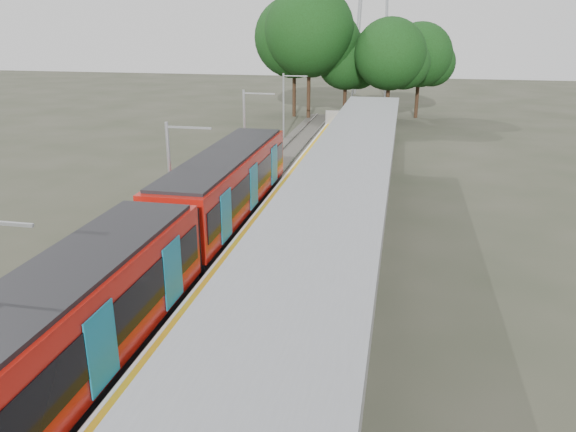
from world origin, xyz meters
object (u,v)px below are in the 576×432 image
object	(u,v)px
train	(167,239)
litter_bin	(327,226)
info_pillar_far	(357,191)
bench_far	(358,191)
info_pillar_near	(311,291)
bench_mid	(354,196)

from	to	relation	value
train	litter_bin	xyz separation A→B (m)	(5.22, 4.12, -0.59)
train	info_pillar_far	bearing A→B (deg)	53.13
bench_far	info_pillar_near	world-z (taller)	info_pillar_near
info_pillar_far	litter_bin	distance (m)	4.15
info_pillar_near	litter_bin	distance (m)	6.77
litter_bin	bench_far	bearing A→B (deg)	80.03
train	bench_mid	bearing A→B (deg)	54.18
bench_far	bench_mid	bearing A→B (deg)	-74.90
info_pillar_far	bench_mid	bearing A→B (deg)	126.01
bench_far	litter_bin	distance (m)	5.06
train	bench_far	bearing A→B (deg)	56.20
bench_mid	info_pillar_near	bearing A→B (deg)	-106.35
bench_mid	bench_far	distance (m)	0.84
bench_far	info_pillar_far	bearing A→B (deg)	-65.03
train	litter_bin	distance (m)	6.67
train	info_pillar_far	world-z (taller)	train
bench_mid	info_pillar_far	distance (m)	0.33
info_pillar_far	litter_bin	size ratio (longest dim) A/B	2.06
bench_mid	bench_far	xyz separation A→B (m)	(0.12, 0.83, -0.02)
info_pillar_near	info_pillar_far	world-z (taller)	info_pillar_near
train	info_pillar_near	size ratio (longest dim) A/B	13.81
train	bench_mid	distance (m)	10.21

